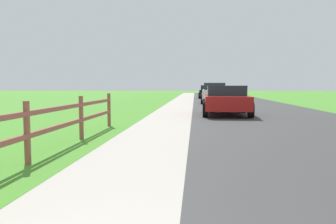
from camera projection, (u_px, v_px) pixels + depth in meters
ground_plane at (193, 103)px, 25.80m from camera, size 120.00×120.00×0.00m
road_asphalt at (236, 102)px, 27.50m from camera, size 7.00×66.00×0.01m
curb_concrete at (157, 102)px, 28.03m from camera, size 6.00×66.00×0.01m
grass_verge at (140, 102)px, 28.15m from camera, size 5.00×66.00×0.00m
rail_fence at (27, 128)px, 5.79m from camera, size 0.11×11.19×1.11m
parked_suv_red at (226, 100)px, 15.71m from camera, size 2.23×4.36×1.36m
parked_car_white at (214, 93)px, 25.86m from camera, size 2.11×4.42×1.56m
parked_car_black at (209, 92)px, 36.14m from camera, size 2.25×5.05×1.38m
parked_car_silver at (211, 90)px, 46.87m from camera, size 2.22×4.84×1.51m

